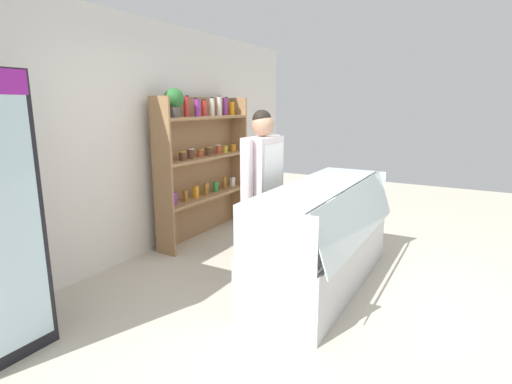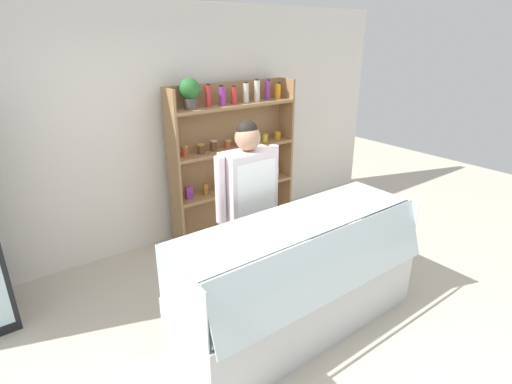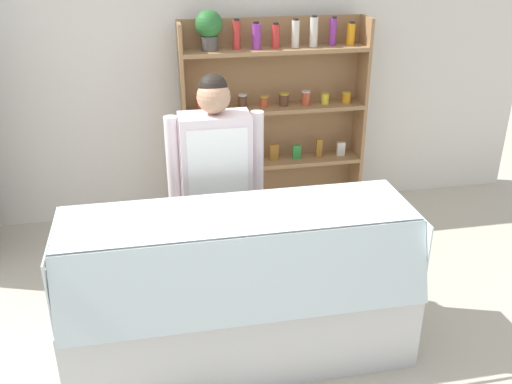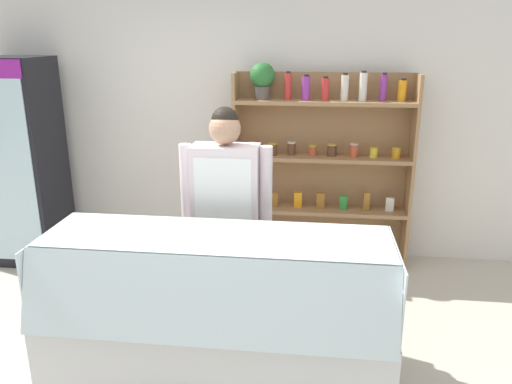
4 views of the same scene
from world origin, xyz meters
TOP-DOWN VIEW (x-y plane):
  - ground_plane at (0.00, 0.00)m, footprint 12.00×12.00m
  - back_wall at (0.00, 2.22)m, footprint 6.80×0.10m
  - shelving_unit at (0.79, 1.96)m, footprint 1.66×0.29m
  - deli_display_case at (0.18, 0.02)m, footprint 2.14×0.79m
  - shop_clerk at (0.14, 0.67)m, footprint 0.66×0.25m

SIDE VIEW (x-z plane):
  - ground_plane at x=0.00m, z-range 0.00..0.00m
  - deli_display_case at x=0.18m, z-range -0.19..0.82m
  - shop_clerk at x=0.14m, z-range 0.17..1.87m
  - shelving_unit at x=0.79m, z-range 0.11..2.04m
  - back_wall at x=0.00m, z-range 0.00..2.70m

